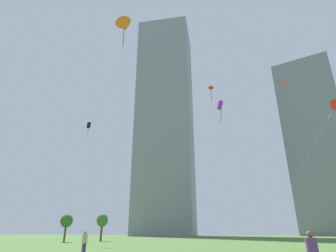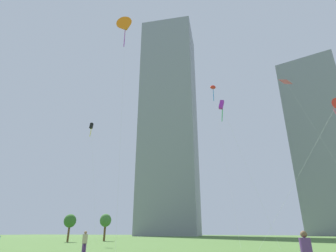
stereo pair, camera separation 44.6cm
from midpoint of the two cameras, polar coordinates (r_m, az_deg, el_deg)
name	(u,v)px [view 1 (the left image)]	position (r m, az deg, el deg)	size (l,w,h in m)	color
person_standing_3	(85,241)	(23.22, -18.05, -22.45)	(0.38, 0.38, 1.73)	#593372
kite_flying_0	(220,106)	(35.12, 10.84, 4.17)	(5.09, 1.39, 17.64)	silver
kite_flying_1	(124,26)	(41.76, -9.67, 20.41)	(6.00, 8.15, 30.66)	silver
kite_flying_2	(211,88)	(49.49, 8.94, 8.07)	(3.71, 10.87, 26.89)	silver
kite_flying_4	(284,84)	(49.43, 23.42, 8.23)	(8.79, 1.29, 25.63)	silver
kite_flying_5	(334,107)	(31.98, 31.77, 3.43)	(9.92, 2.39, 14.23)	silver
kite_flying_6	(89,126)	(50.53, -16.90, -0.05)	(2.67, 1.82, 20.38)	silver
park_tree_0	(102,221)	(56.58, -14.18, -19.12)	(2.20, 2.20, 4.98)	brown
park_tree_1	(67,221)	(52.97, -21.20, -18.51)	(2.11, 2.11, 4.62)	brown
distant_highrise_0	(166,120)	(133.31, -0.57, 1.24)	(25.64, 24.24, 107.53)	gray
distant_highrise_1	(316,143)	(147.42, 29.09, -3.16)	(25.97, 21.79, 83.64)	gray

